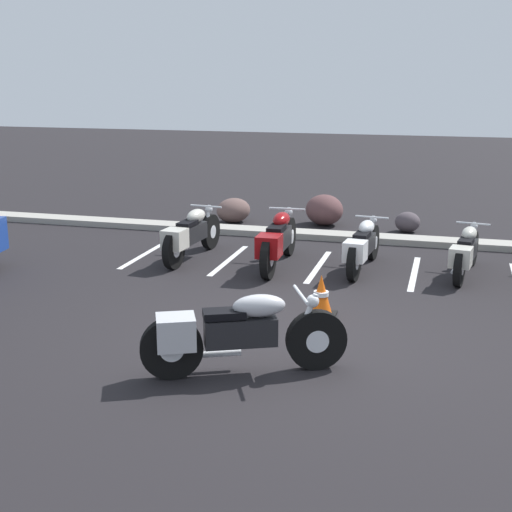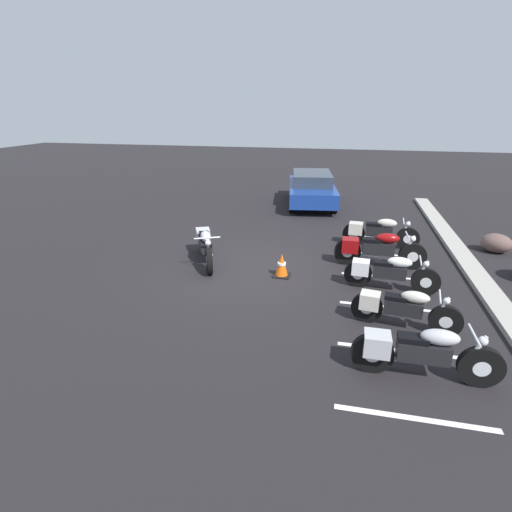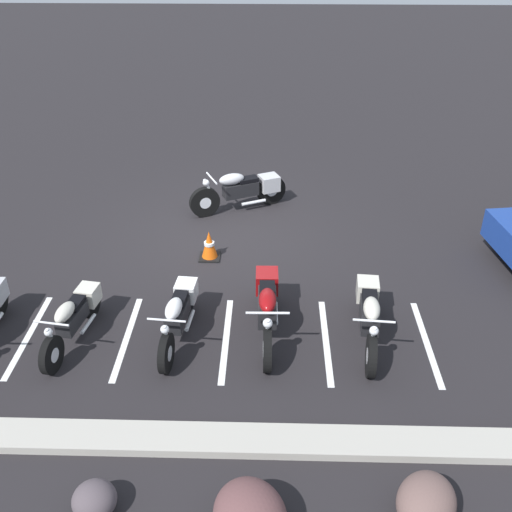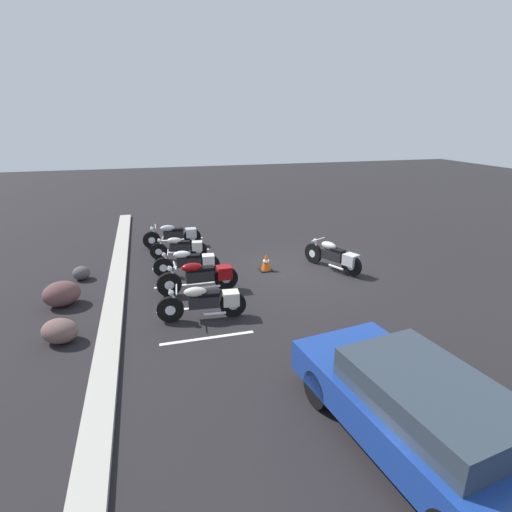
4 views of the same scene
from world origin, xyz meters
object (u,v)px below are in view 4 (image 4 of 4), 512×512
at_px(landscape_rock_1, 60,331).
at_px(landscape_rock_2, 81,273).
at_px(parked_bike_0, 206,302).
at_px(landscape_rock_0, 62,294).
at_px(car_blue, 421,412).
at_px(parked_bike_2, 190,262).
at_px(parked_bike_4, 175,235).
at_px(parked_bike_3, 182,247).
at_px(motorcycle_silver_featured, 335,256).
at_px(parked_bike_1, 202,276).
at_px(traffic_cone, 266,262).

bearing_deg(landscape_rock_1, landscape_rock_2, 0.40).
relative_size(parked_bike_0, landscape_rock_0, 2.32).
height_order(landscape_rock_0, landscape_rock_2, landscape_rock_0).
xyz_separation_m(car_blue, landscape_rock_2, (8.38, 5.58, -0.47)).
distance_m(parked_bike_2, landscape_rock_1, 4.52).
distance_m(parked_bike_4, landscape_rock_1, 6.96).
xyz_separation_m(parked_bike_3, parked_bike_4, (1.47, 0.10, 0.05)).
distance_m(parked_bike_4, car_blue, 11.25).
xyz_separation_m(parked_bike_0, parked_bike_2, (2.98, 0.04, -0.02)).
height_order(motorcycle_silver_featured, parked_bike_2, motorcycle_silver_featured).
bearing_deg(parked_bike_0, parked_bike_2, -84.34).
bearing_deg(motorcycle_silver_featured, parked_bike_0, 91.32).
height_order(parked_bike_1, car_blue, car_blue).
bearing_deg(parked_bike_2, landscape_rock_0, 25.09).
bearing_deg(traffic_cone, landscape_rock_0, 99.64).
relative_size(parked_bike_3, landscape_rock_0, 2.09).
xyz_separation_m(parked_bike_1, car_blue, (-6.47, -2.19, 0.21)).
distance_m(motorcycle_silver_featured, landscape_rock_0, 7.97).
relative_size(parked_bike_0, landscape_rock_2, 4.23).
bearing_deg(parked_bike_0, parked_bike_1, -89.79).
height_order(landscape_rock_2, traffic_cone, traffic_cone).
xyz_separation_m(car_blue, landscape_rock_0, (6.61, 5.83, -0.36)).
distance_m(parked_bike_3, traffic_cone, 3.11).
distance_m(motorcycle_silver_featured, traffic_cone, 2.20).
distance_m(parked_bike_4, landscape_rock_0, 5.43).
distance_m(parked_bike_0, parked_bike_4, 6.07).
xyz_separation_m(motorcycle_silver_featured, landscape_rock_1, (-2.38, 7.69, -0.21)).
distance_m(parked_bike_0, landscape_rock_1, 3.25).
distance_m(parked_bike_1, parked_bike_3, 3.02).
relative_size(parked_bike_3, landscape_rock_1, 2.41).
xyz_separation_m(landscape_rock_2, traffic_cone, (-0.77, -5.60, 0.06)).
xyz_separation_m(parked_bike_2, traffic_cone, (-0.25, -2.38, -0.16)).
xyz_separation_m(parked_bike_4, landscape_rock_1, (-6.28, 2.99, -0.19)).
bearing_deg(parked_bike_2, landscape_rock_1, 50.31).
bearing_deg(landscape_rock_1, parked_bike_1, -61.80).
xyz_separation_m(parked_bike_3, landscape_rock_2, (-1.10, 3.12, -0.20)).
bearing_deg(parked_bike_3, parked_bike_1, 104.45).
relative_size(parked_bike_4, landscape_rock_2, 4.26).
bearing_deg(parked_bike_3, motorcycle_silver_featured, 161.28).
xyz_separation_m(landscape_rock_0, landscape_rock_1, (-1.95, -0.27, -0.06)).
xyz_separation_m(parked_bike_0, traffic_cone, (2.72, -2.33, -0.18)).
bearing_deg(landscape_rock_0, parked_bike_3, -49.55).
xyz_separation_m(parked_bike_2, landscape_rock_2, (0.52, 3.22, -0.22)).
relative_size(parked_bike_3, landscape_rock_2, 3.82).
distance_m(parked_bike_1, traffic_cone, 2.49).
height_order(parked_bike_1, landscape_rock_2, parked_bike_1).
distance_m(parked_bike_1, landscape_rock_0, 3.65).
xyz_separation_m(parked_bike_1, landscape_rock_0, (0.14, 3.64, -0.15)).
relative_size(car_blue, landscape_rock_1, 5.60).
bearing_deg(parked_bike_3, parked_bike_2, 102.94).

